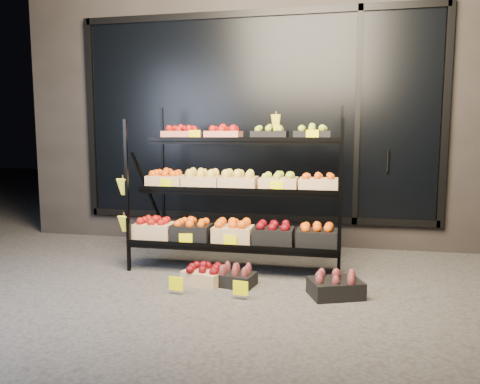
# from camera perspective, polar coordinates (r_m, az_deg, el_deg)

# --- Properties ---
(ground) EXTENTS (24.00, 24.00, 0.00)m
(ground) POSITION_cam_1_polar(r_m,az_deg,el_deg) (4.38, -1.90, -11.01)
(ground) COLOR #514F4C
(ground) RESTS_ON ground
(building) EXTENTS (6.00, 2.08, 3.50)m
(building) POSITION_cam_1_polar(r_m,az_deg,el_deg) (6.71, 3.37, 10.43)
(building) COLOR #2D2826
(building) RESTS_ON ground
(display_rack) EXTENTS (2.18, 1.02, 1.68)m
(display_rack) POSITION_cam_1_polar(r_m,az_deg,el_deg) (4.78, -0.35, 0.22)
(display_rack) COLOR black
(display_rack) RESTS_ON ground
(tag_floor_a) EXTENTS (0.13, 0.01, 0.12)m
(tag_floor_a) POSITION_cam_1_polar(r_m,az_deg,el_deg) (4.08, -7.82, -11.54)
(tag_floor_a) COLOR #FCFB00
(tag_floor_a) RESTS_ON ground
(tag_floor_b) EXTENTS (0.13, 0.01, 0.12)m
(tag_floor_b) POSITION_cam_1_polar(r_m,az_deg,el_deg) (3.94, 0.07, -12.18)
(tag_floor_b) COLOR #FCFB00
(tag_floor_b) RESTS_ON ground
(floor_crate_midleft) EXTENTS (0.38, 0.31, 0.18)m
(floor_crate_midleft) POSITION_cam_1_polar(r_m,az_deg,el_deg) (4.28, -0.55, -10.25)
(floor_crate_midleft) COLOR black
(floor_crate_midleft) RESTS_ON ground
(floor_crate_midright) EXTENTS (0.42, 0.36, 0.19)m
(floor_crate_midright) POSITION_cam_1_polar(r_m,az_deg,el_deg) (4.35, -4.35, -9.94)
(floor_crate_midright) COLOR tan
(floor_crate_midright) RESTS_ON ground
(floor_crate_right) EXTENTS (0.50, 0.44, 0.21)m
(floor_crate_right) POSITION_cam_1_polar(r_m,az_deg,el_deg) (4.08, 11.57, -11.07)
(floor_crate_right) COLOR black
(floor_crate_right) RESTS_ON ground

